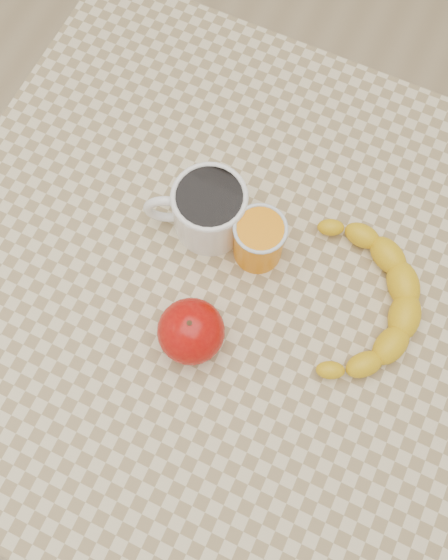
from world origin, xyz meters
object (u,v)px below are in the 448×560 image
at_px(table, 224,304).
at_px(coffee_mug, 208,209).
at_px(banana, 362,301).
at_px(orange_juice_glass, 259,240).
at_px(apple, 191,331).

height_order(table, coffee_mug, coffee_mug).
xyz_separation_m(coffee_mug, banana, (0.23, -0.02, -0.02)).
relative_size(orange_juice_glass, banana, 0.28).
bearing_deg(apple, banana, 36.61).
xyz_separation_m(table, coffee_mug, (-0.06, 0.07, 0.13)).
height_order(coffee_mug, apple, coffee_mug).
relative_size(orange_juice_glass, apple, 0.88).
xyz_separation_m(table, banana, (0.17, 0.05, 0.11)).
distance_m(orange_juice_glass, apple, 0.15).
bearing_deg(table, banana, 15.79).
distance_m(table, orange_juice_glass, 0.14).
bearing_deg(table, apple, -93.87).
xyz_separation_m(orange_juice_glass, banana, (0.15, -0.01, -0.02)).
height_order(table, apple, apple).
distance_m(orange_juice_glass, banana, 0.15).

